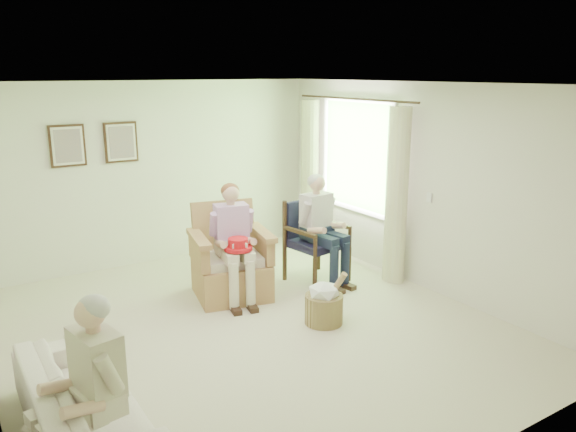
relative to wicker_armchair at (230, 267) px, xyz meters
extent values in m
plane|color=beige|center=(-0.27, -0.95, -0.36)|extent=(5.50, 5.50, 0.00)
cube|color=silver|center=(-0.27, 1.80, 0.94)|extent=(5.00, 0.04, 2.60)
cube|color=silver|center=(-0.27, -3.70, 0.94)|extent=(5.00, 0.04, 2.60)
cube|color=silver|center=(2.23, -0.95, 0.94)|extent=(0.04, 5.50, 2.60)
cube|color=white|center=(-0.27, -0.95, 2.24)|extent=(5.00, 5.50, 0.02)
cube|color=#2D6B23|center=(2.20, 0.25, 1.19)|extent=(0.02, 1.40, 1.50)
cube|color=white|center=(2.19, 0.25, 1.97)|extent=(0.04, 1.52, 0.06)
cube|color=white|center=(2.19, 0.25, 0.41)|extent=(0.04, 1.52, 0.06)
cylinder|color=#382114|center=(2.10, 0.25, 1.99)|extent=(0.03, 2.50, 0.03)
cylinder|color=beige|center=(2.06, -0.73, 0.79)|extent=(0.34, 0.34, 2.30)
cylinder|color=beige|center=(2.06, 1.23, 0.79)|extent=(0.34, 0.34, 2.30)
cube|color=#382114|center=(-1.42, 1.77, 1.42)|extent=(0.45, 0.03, 0.55)
cube|color=silver|center=(-1.42, 1.75, 1.42)|extent=(0.39, 0.01, 0.49)
cube|color=tan|center=(-1.42, 1.74, 1.42)|extent=(0.33, 0.01, 0.43)
cube|color=#382114|center=(-0.72, 1.77, 1.42)|extent=(0.45, 0.03, 0.55)
cube|color=silver|center=(-0.72, 1.75, 1.42)|extent=(0.39, 0.01, 0.49)
cube|color=tan|center=(-0.72, 1.74, 1.42)|extent=(0.33, 0.01, 0.43)
cube|color=tan|center=(0.00, -0.04, -0.14)|extent=(0.85, 0.83, 0.45)
cube|color=beige|center=(0.00, -0.07, 0.14)|extent=(0.66, 0.64, 0.11)
cube|color=tan|center=(0.00, 0.31, 0.45)|extent=(0.79, 0.24, 0.67)
cube|color=tan|center=(-0.39, -0.04, 0.25)|extent=(0.11, 0.77, 0.32)
cube|color=tan|center=(0.39, -0.04, 0.25)|extent=(0.11, 0.77, 0.32)
cylinder|color=black|center=(0.89, -0.47, -0.13)|extent=(0.06, 0.06, 0.46)
cylinder|color=black|center=(1.52, -0.47, -0.13)|extent=(0.06, 0.06, 0.46)
cylinder|color=black|center=(0.89, 0.12, -0.13)|extent=(0.06, 0.06, 0.46)
cylinder|color=black|center=(1.52, 0.12, -0.13)|extent=(0.06, 0.06, 0.46)
cube|color=#181734|center=(1.20, -0.18, 0.15)|extent=(0.61, 0.59, 0.10)
cube|color=#181734|center=(1.20, 0.11, 0.43)|extent=(0.56, 0.07, 0.52)
imported|color=white|center=(-2.22, -1.92, -0.08)|extent=(1.93, 0.75, 0.56)
cube|color=beige|center=(0.00, -0.07, 0.30)|extent=(0.40, 0.26, 0.16)
cube|color=#D39CDC|center=(0.00, -0.05, 0.58)|extent=(0.39, 0.24, 0.46)
sphere|color=#DDAD8E|center=(0.00, -0.06, 0.95)|extent=(0.21, 0.21, 0.21)
ellipsoid|color=brown|center=(0.00, -0.04, 0.98)|extent=(0.22, 0.22, 0.18)
cube|color=beige|center=(-0.10, -0.29, 0.25)|extent=(0.14, 0.44, 0.13)
cube|color=beige|center=(0.10, -0.29, 0.25)|extent=(0.14, 0.44, 0.13)
cylinder|color=beige|center=(-0.10, -0.49, -0.05)|extent=(0.12, 0.12, 0.56)
cylinder|color=beige|center=(0.10, -0.49, -0.05)|extent=(0.12, 0.12, 0.56)
cube|color=#182035|center=(1.20, -0.18, 0.31)|extent=(0.40, 0.26, 0.16)
cube|color=silver|center=(1.20, -0.16, 0.59)|extent=(0.39, 0.24, 0.46)
sphere|color=#DDAD8E|center=(1.20, -0.17, 0.96)|extent=(0.21, 0.21, 0.21)
ellipsoid|color=#B7B2AD|center=(1.20, -0.14, 0.99)|extent=(0.22, 0.22, 0.18)
cube|color=#182035|center=(1.10, -0.40, 0.26)|extent=(0.14, 0.44, 0.13)
cube|color=#182035|center=(1.30, -0.40, 0.26)|extent=(0.14, 0.44, 0.13)
cylinder|color=#182035|center=(1.10, -0.60, -0.05)|extent=(0.12, 0.12, 0.57)
cylinder|color=#182035|center=(1.30, -0.60, -0.05)|extent=(0.12, 0.12, 0.57)
cube|color=beige|center=(-2.22, -2.25, 0.14)|extent=(0.42, 0.26, 0.16)
cube|color=#BBAF91|center=(-2.22, -2.23, 0.42)|extent=(0.41, 0.24, 0.46)
sphere|color=#DDAD8E|center=(-2.22, -2.24, 0.79)|extent=(0.21, 0.21, 0.21)
ellipsoid|color=#B7B2AD|center=(-2.22, -2.22, 0.81)|extent=(0.22, 0.22, 0.18)
cube|color=beige|center=(-2.32, -2.47, 0.09)|extent=(0.14, 0.44, 0.13)
cube|color=beige|center=(-2.12, -2.47, 0.09)|extent=(0.14, 0.44, 0.13)
cylinder|color=red|center=(-0.06, -0.35, 0.35)|extent=(0.33, 0.33, 0.04)
cylinder|color=red|center=(-0.06, -0.35, 0.41)|extent=(0.23, 0.23, 0.12)
cube|color=white|center=(0.07, -0.35, 0.41)|extent=(0.05, 0.01, 0.05)
cube|color=white|center=(-0.02, -0.23, 0.41)|extent=(0.02, 0.05, 0.05)
cube|color=white|center=(-0.16, -0.27, 0.41)|extent=(0.04, 0.03, 0.05)
cube|color=white|center=(-0.16, -0.42, 0.41)|extent=(0.04, 0.03, 0.05)
cube|color=white|center=(-0.02, -0.46, 0.41)|extent=(0.02, 0.05, 0.05)
cylinder|color=tan|center=(0.50, -1.30, -0.20)|extent=(0.45, 0.45, 0.33)
ellipsoid|color=white|center=(0.50, -1.30, 0.01)|extent=(0.38, 0.38, 0.23)
cylinder|color=#A57F56|center=(0.59, -1.34, 0.01)|extent=(0.17, 0.30, 0.49)
camera|label=1|loc=(-2.96, -5.92, 2.36)|focal=35.00mm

